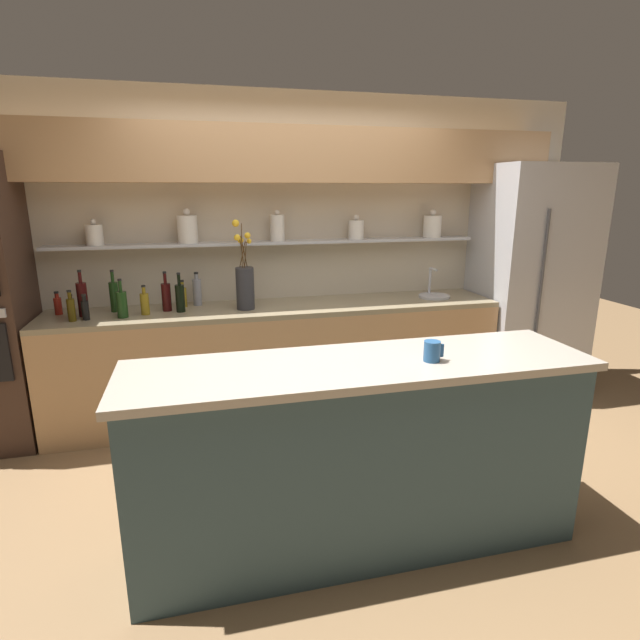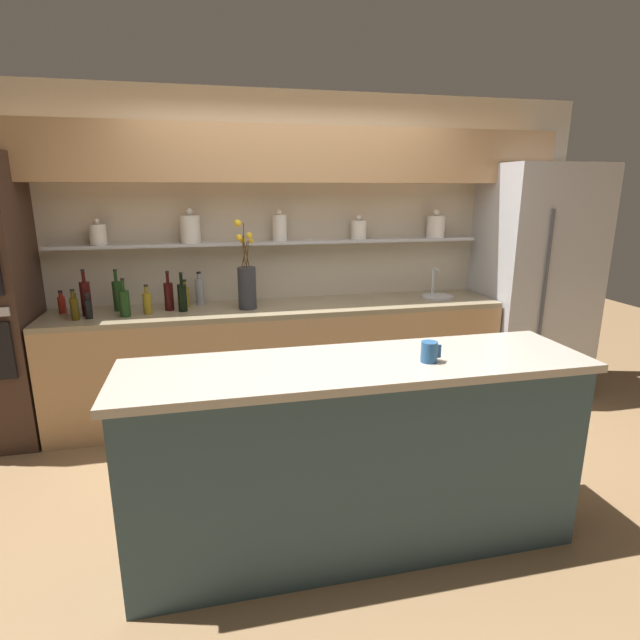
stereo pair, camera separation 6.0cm
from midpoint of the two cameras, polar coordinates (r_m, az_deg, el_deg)
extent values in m
plane|color=olive|center=(3.30, 2.09, -18.99)|extent=(12.00, 12.00, 0.00)
cube|color=beige|center=(4.34, -3.20, 7.67)|extent=(5.20, 0.10, 2.60)
cube|color=#B7B7BC|center=(4.18, -4.61, 8.84)|extent=(3.50, 0.18, 0.02)
cylinder|color=silver|center=(4.19, -23.65, 8.93)|extent=(0.12, 0.12, 0.16)
sphere|color=silver|center=(4.18, -23.79, 10.28)|extent=(0.04, 0.04, 0.04)
cylinder|color=silver|center=(4.11, -14.20, 10.04)|extent=(0.15, 0.15, 0.21)
sphere|color=silver|center=(4.11, -14.32, 11.90)|extent=(0.05, 0.05, 0.05)
cylinder|color=silver|center=(4.16, -4.20, 10.46)|extent=(0.12, 0.12, 0.21)
sphere|color=silver|center=(4.15, -4.23, 12.19)|extent=(0.04, 0.04, 0.04)
cylinder|color=silver|center=(4.32, 4.86, 10.25)|extent=(0.13, 0.13, 0.16)
sphere|color=silver|center=(4.31, 4.89, 11.60)|extent=(0.05, 0.05, 0.05)
cylinder|color=silver|center=(4.58, 13.45, 10.35)|extent=(0.16, 0.16, 0.19)
sphere|color=silver|center=(4.57, 13.54, 11.86)|extent=(0.06, 0.06, 0.06)
cube|color=tan|center=(4.10, -2.82, 18.31)|extent=(4.42, 0.34, 0.42)
cube|color=tan|center=(4.17, -3.89, -4.79)|extent=(3.60, 0.62, 0.88)
cube|color=gray|center=(4.04, -4.01, 1.36)|extent=(3.60, 0.62, 0.04)
cube|color=#334C56|center=(2.66, 4.86, -15.61)|extent=(2.25, 0.55, 0.98)
cube|color=#ADA393|center=(2.45, 5.12, -5.24)|extent=(2.31, 0.61, 0.04)
cube|color=#B7B7BC|center=(4.87, 23.57, 3.90)|extent=(0.90, 0.70, 2.04)
cylinder|color=#4C4C51|center=(4.47, 24.76, 4.23)|extent=(0.02, 0.02, 1.12)
cylinder|color=#2D2D33|center=(3.94, -7.90, 3.63)|extent=(0.14, 0.14, 0.33)
cylinder|color=#4C3319|center=(3.89, -8.24, 7.65)|extent=(0.03, 0.05, 0.23)
sphere|color=yellow|center=(3.85, -8.79, 9.31)|extent=(0.05, 0.05, 0.05)
cylinder|color=#4C3319|center=(3.89, -8.26, 8.43)|extent=(0.02, 0.06, 0.33)
sphere|color=yellow|center=(3.88, -8.95, 10.89)|extent=(0.06, 0.06, 0.06)
cylinder|color=#4C3319|center=(3.89, -8.02, 7.77)|extent=(0.05, 0.05, 0.24)
sphere|color=yellow|center=(3.85, -7.63, 9.56)|extent=(0.05, 0.05, 0.05)
cylinder|color=#4C3319|center=(3.91, -7.86, 7.45)|extent=(0.02, 0.03, 0.20)
sphere|color=yellow|center=(3.92, -7.45, 8.94)|extent=(0.04, 0.04, 0.04)
cylinder|color=#4C3319|center=(3.93, -8.18, 7.51)|extent=(0.06, 0.02, 0.20)
sphere|color=yellow|center=(3.96, -8.39, 9.02)|extent=(0.05, 0.05, 0.05)
cylinder|color=#B7B7BC|center=(4.45, 13.61, 2.60)|extent=(0.27, 0.27, 0.02)
cylinder|color=#B7B7BC|center=(4.51, 13.14, 4.36)|extent=(0.02, 0.02, 0.22)
cylinder|color=#B7B7BC|center=(4.44, 13.56, 5.61)|extent=(0.02, 0.12, 0.02)
cylinder|color=#380C0C|center=(4.03, -16.48, 2.57)|extent=(0.07, 0.07, 0.21)
cylinder|color=#380C0C|center=(4.00, -16.63, 4.62)|extent=(0.02, 0.02, 0.08)
cylinder|color=black|center=(3.99, -16.68, 5.29)|extent=(0.03, 0.03, 0.01)
cylinder|color=olive|center=(4.13, -14.71, 2.57)|extent=(0.06, 0.06, 0.15)
cylinder|color=olive|center=(4.11, -14.80, 3.95)|extent=(0.03, 0.03, 0.05)
cylinder|color=black|center=(4.11, -14.83, 4.39)|extent=(0.03, 0.03, 0.01)
cylinder|color=#380C0C|center=(4.07, -24.80, 2.22)|extent=(0.07, 0.07, 0.25)
cylinder|color=#380C0C|center=(4.04, -25.05, 4.51)|extent=(0.02, 0.02, 0.08)
cylinder|color=black|center=(4.03, -25.12, 5.17)|extent=(0.03, 0.03, 0.01)
cylinder|color=#193814|center=(3.93, -21.03, 1.74)|extent=(0.08, 0.08, 0.19)
cylinder|color=#193814|center=(3.90, -21.21, 3.69)|extent=(0.02, 0.02, 0.08)
cylinder|color=black|center=(3.89, -21.27, 4.37)|extent=(0.03, 0.03, 0.01)
cylinder|color=#193814|center=(4.14, -21.75, 2.55)|extent=(0.07, 0.07, 0.23)
cylinder|color=#193814|center=(4.11, -21.95, 4.64)|extent=(0.02, 0.02, 0.08)
cylinder|color=black|center=(4.10, -22.01, 5.29)|extent=(0.03, 0.03, 0.01)
cylinder|color=#47380A|center=(3.97, -25.86, 1.13)|extent=(0.05, 0.05, 0.16)
cylinder|color=#47380A|center=(3.95, -26.04, 2.63)|extent=(0.03, 0.03, 0.05)
cylinder|color=black|center=(3.94, -26.09, 3.08)|extent=(0.03, 0.03, 0.01)
cylinder|color=black|center=(3.96, -15.03, 2.46)|extent=(0.07, 0.07, 0.21)
cylinder|color=black|center=(3.94, -15.17, 4.51)|extent=(0.02, 0.02, 0.08)
cylinder|color=black|center=(3.93, -15.22, 5.19)|extent=(0.03, 0.03, 0.01)
cylinder|color=maroon|center=(4.23, -27.04, 1.53)|extent=(0.05, 0.05, 0.13)
cylinder|color=maroon|center=(4.22, -27.17, 2.60)|extent=(0.03, 0.03, 0.04)
cylinder|color=black|center=(4.21, -27.21, 2.92)|extent=(0.03, 0.03, 0.01)
cylinder|color=gray|center=(4.16, -13.18, 3.14)|extent=(0.07, 0.07, 0.21)
cylinder|color=gray|center=(4.13, -13.28, 4.88)|extent=(0.03, 0.03, 0.04)
cylinder|color=black|center=(4.13, -13.30, 5.28)|extent=(0.03, 0.03, 0.01)
cylinder|color=black|center=(3.97, -24.56, 1.12)|extent=(0.05, 0.05, 0.14)
cylinder|color=black|center=(3.95, -24.69, 2.35)|extent=(0.03, 0.03, 0.04)
cylinder|color=black|center=(3.95, -24.73, 2.70)|extent=(0.03, 0.03, 0.01)
cylinder|color=black|center=(4.07, -25.82, 1.21)|extent=(0.05, 0.05, 0.13)
cylinder|color=black|center=(4.05, -25.95, 2.34)|extent=(0.03, 0.03, 0.04)
cylinder|color=black|center=(4.04, -25.99, 2.68)|extent=(0.03, 0.03, 0.01)
cylinder|color=olive|center=(3.96, -18.72, 1.81)|extent=(0.06, 0.06, 0.16)
cylinder|color=olive|center=(3.94, -18.84, 3.29)|extent=(0.03, 0.03, 0.05)
cylinder|color=black|center=(3.94, -18.88, 3.75)|extent=(0.03, 0.03, 0.01)
cylinder|color=#235184|center=(2.48, 13.05, -3.57)|extent=(0.08, 0.08, 0.10)
cube|color=#235184|center=(2.50, 14.09, -3.47)|extent=(0.02, 0.01, 0.06)
camera|label=1|loc=(0.03, -89.47, 0.14)|focal=28.00mm
camera|label=2|loc=(0.03, 90.53, -0.14)|focal=28.00mm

